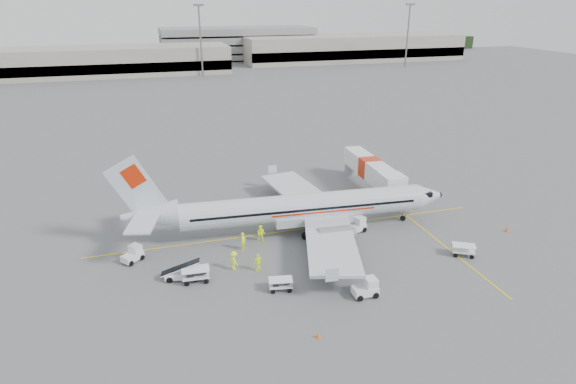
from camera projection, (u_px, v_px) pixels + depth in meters
name	position (u px, v px, depth m)	size (l,w,h in m)	color
ground	(293.00, 230.00, 53.29)	(360.00, 360.00, 0.00)	#56595B
stripe_lead	(293.00, 230.00, 53.29)	(44.00, 0.20, 0.01)	yellow
stripe_cross	(445.00, 246.00, 49.88)	(0.20, 20.00, 0.01)	yellow
terminal_west	(59.00, 63.00, 156.62)	(110.00, 22.00, 9.00)	gray
terminal_east	(352.00, 48.00, 198.85)	(90.00, 26.00, 10.00)	gray
parking_garage	(237.00, 42.00, 199.54)	(62.00, 24.00, 14.00)	slate
treeline	(174.00, 51.00, 207.77)	(300.00, 3.00, 6.00)	black
mast_center	(201.00, 41.00, 155.42)	(3.20, 1.20, 22.00)	slate
mast_east	(407.00, 37.00, 175.25)	(3.20, 1.20, 22.00)	slate
aircraft	(304.00, 190.00, 51.44)	(35.04, 27.46, 9.66)	silver
jet_bridge	(369.00, 174.00, 64.00)	(3.07, 16.35, 4.29)	white
belt_loader	(182.00, 267.00, 43.70)	(4.27, 1.60, 2.31)	white
tug_fore	(356.00, 225.00, 52.63)	(2.20, 1.26, 1.70)	white
tug_mid	(365.00, 288.00, 41.22)	(2.16, 1.24, 1.67)	white
tug_aft	(132.00, 254.00, 46.72)	(2.03, 1.16, 1.57)	white
cart_loaded_a	(281.00, 284.00, 42.19)	(2.08, 1.23, 1.09)	white
cart_loaded_b	(196.00, 275.00, 43.46)	(2.48, 1.47, 1.29)	white
cart_empty_a	(338.00, 266.00, 45.04)	(2.34, 1.38, 1.22)	white
cart_empty_b	(463.00, 250.00, 47.87)	(2.22, 1.31, 1.16)	white
cone_nose	(507.00, 228.00, 52.92)	(0.42, 0.42, 0.69)	orange
cone_port	(275.00, 169.00, 71.57)	(0.41, 0.41, 0.66)	orange
cone_stbd	(318.00, 335.00, 36.29)	(0.33, 0.33, 0.53)	orange
crew_a	(243.00, 241.00, 48.89)	(0.69, 0.45, 1.89)	#DFFA16
crew_b	(261.00, 233.00, 50.56)	(0.89, 0.69, 1.83)	#DFFA16
crew_c	(234.00, 260.00, 45.29)	(1.21, 0.69, 1.87)	#DFFA16
crew_d	(258.00, 262.00, 45.07)	(1.05, 0.44, 1.80)	#DFFA16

